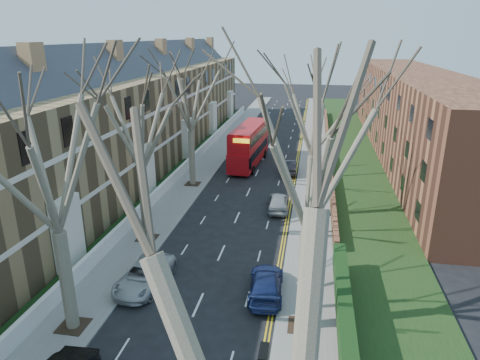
% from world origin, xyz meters
% --- Properties ---
extents(pavement_left, '(3.00, 102.00, 0.12)m').
position_xyz_m(pavement_left, '(-6.00, 39.00, 0.06)').
color(pavement_left, slate).
rests_on(pavement_left, ground).
extents(pavement_right, '(3.00, 102.00, 0.12)m').
position_xyz_m(pavement_right, '(6.00, 39.00, 0.06)').
color(pavement_right, slate).
rests_on(pavement_right, ground).
extents(terrace_left, '(9.70, 78.00, 13.60)m').
position_xyz_m(terrace_left, '(-13.65, 31.00, 5.53)').
color(terrace_left, olive).
rests_on(terrace_left, ground).
extents(flats_right, '(13.97, 54.00, 10.00)m').
position_xyz_m(flats_right, '(17.46, 43.00, 4.98)').
color(flats_right, brown).
rests_on(flats_right, ground).
extents(front_wall_left, '(0.30, 78.00, 1.00)m').
position_xyz_m(front_wall_left, '(-7.65, 31.00, 0.62)').
color(front_wall_left, white).
rests_on(front_wall_left, ground).
extents(grass_verge_right, '(6.00, 102.00, 0.06)m').
position_xyz_m(grass_verge_right, '(10.50, 39.00, 0.15)').
color(grass_verge_right, '#193412').
rests_on(grass_verge_right, ground).
extents(tree_left_mid, '(10.50, 10.50, 14.71)m').
position_xyz_m(tree_left_mid, '(-5.70, 6.00, 9.56)').
color(tree_left_mid, brown).
rests_on(tree_left_mid, ground).
extents(tree_left_far, '(10.15, 10.15, 14.22)m').
position_xyz_m(tree_left_far, '(-5.70, 16.00, 9.24)').
color(tree_left_far, brown).
rests_on(tree_left_far, ground).
extents(tree_left_dist, '(10.50, 10.50, 14.71)m').
position_xyz_m(tree_left_dist, '(-5.70, 28.00, 9.56)').
color(tree_left_dist, brown).
rests_on(tree_left_dist, ground).
extents(tree_right_mid, '(10.50, 10.50, 14.71)m').
position_xyz_m(tree_right_mid, '(5.70, 8.00, 9.56)').
color(tree_right_mid, brown).
rests_on(tree_right_mid, ground).
extents(tree_right_far, '(10.15, 10.15, 14.22)m').
position_xyz_m(tree_right_far, '(5.70, 22.00, 9.24)').
color(tree_right_far, brown).
rests_on(tree_right_far, ground).
extents(double_decker_bus, '(3.24, 10.65, 4.41)m').
position_xyz_m(double_decker_bus, '(-1.31, 35.85, 2.17)').
color(double_decker_bus, '#A40B11').
rests_on(double_decker_bus, ground).
extents(car_left_far, '(2.68, 5.11, 1.37)m').
position_xyz_m(car_left_far, '(-3.59, 10.32, 0.69)').
color(car_left_far, '#A9AAAF').
rests_on(car_left_far, ground).
extents(car_right_near, '(2.18, 4.75, 1.35)m').
position_xyz_m(car_right_near, '(3.56, 10.68, 0.67)').
color(car_right_near, navy).
rests_on(car_right_near, ground).
extents(car_right_mid, '(2.07, 4.31, 1.42)m').
position_xyz_m(car_right_mid, '(3.10, 23.20, 0.71)').
color(car_right_mid, '#95999D').
rests_on(car_right_mid, ground).
extents(car_right_far, '(1.77, 4.43, 1.43)m').
position_xyz_m(car_right_far, '(3.35, 33.55, 0.72)').
color(car_right_far, black).
rests_on(car_right_far, ground).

